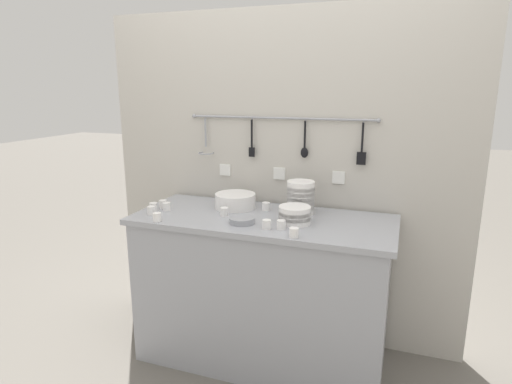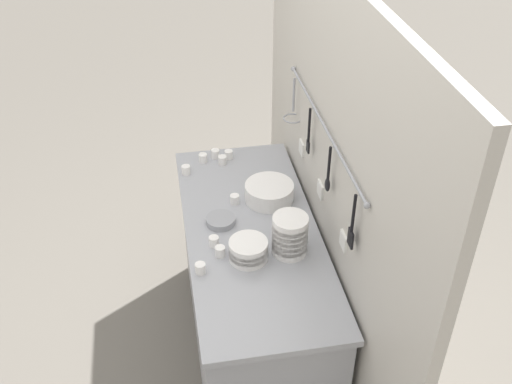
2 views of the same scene
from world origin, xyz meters
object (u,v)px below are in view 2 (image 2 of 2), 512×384
(cup_edge_far, at_px, (215,154))
(cup_centre, at_px, (222,160))
(cup_back_right, at_px, (203,158))
(cup_mid_row, at_px, (186,170))
(cup_front_right, at_px, (214,241))
(cup_back_left, at_px, (235,199))
(cup_by_caddy, at_px, (279,219))
(plate_stack, at_px, (269,192))
(bowl_stack_tall_left, at_px, (290,235))
(cup_edge_near, at_px, (229,155))
(bowl_stack_short_front, at_px, (248,250))
(cup_front_left, at_px, (220,251))
(steel_mixing_bowl, at_px, (221,220))
(cup_beside_plates, at_px, (200,268))

(cup_edge_far, bearing_deg, cup_centre, 22.71)
(cup_edge_far, xyz_separation_m, cup_back_right, (0.03, -0.07, 0.00))
(cup_centre, bearing_deg, cup_mid_row, -73.31)
(cup_front_right, distance_m, cup_back_left, 0.32)
(cup_mid_row, distance_m, cup_back_right, 0.14)
(cup_mid_row, xyz_separation_m, cup_by_caddy, (0.47, 0.38, 0.00))
(plate_stack, relative_size, cup_mid_row, 5.04)
(bowl_stack_tall_left, distance_m, cup_mid_row, 0.78)
(cup_edge_far, xyz_separation_m, cup_centre, (0.07, 0.03, 0.00))
(cup_by_caddy, height_order, cup_back_right, same)
(cup_centre, relative_size, cup_edge_near, 1.00)
(bowl_stack_short_front, distance_m, cup_by_caddy, 0.28)
(cup_front_left, height_order, cup_by_caddy, same)
(plate_stack, bearing_deg, cup_front_left, -38.23)
(steel_mixing_bowl, relative_size, cup_front_left, 2.90)
(cup_centre, relative_size, cup_back_right, 1.00)
(cup_front_left, height_order, cup_centre, same)
(cup_edge_near, bearing_deg, cup_back_right, -86.06)
(cup_front_left, bearing_deg, cup_by_caddy, 120.92)
(cup_mid_row, height_order, cup_edge_near, same)
(cup_front_left, height_order, cup_beside_plates, same)
(steel_mixing_bowl, distance_m, cup_back_left, 0.16)
(cup_back_right, bearing_deg, cup_front_left, -0.29)
(cup_back_left, distance_m, cup_beside_plates, 0.49)
(cup_mid_row, bearing_deg, bowl_stack_short_front, 16.92)
(cup_mid_row, relative_size, cup_back_right, 1.00)
(cup_back_left, distance_m, cup_back_right, 0.40)
(cup_mid_row, relative_size, cup_back_left, 1.00)
(cup_centre, distance_m, cup_back_right, 0.10)
(cup_back_right, bearing_deg, cup_centre, 68.52)
(plate_stack, relative_size, cup_centre, 5.04)
(plate_stack, relative_size, cup_back_right, 5.04)
(cup_back_left, relative_size, cup_edge_near, 1.00)
(cup_centre, xyz_separation_m, cup_back_right, (-0.04, -0.10, 0.00))
(cup_beside_plates, xyz_separation_m, cup_back_right, (-0.83, 0.10, 0.00))
(cup_edge_near, xyz_separation_m, cup_back_right, (0.01, -0.14, 0.00))
(cup_edge_far, xyz_separation_m, cup_front_right, (0.71, -0.09, 0.00))
(cup_mid_row, distance_m, cup_centre, 0.20)
(cup_by_caddy, relative_size, cup_back_right, 1.00)
(cup_back_right, bearing_deg, cup_by_caddy, 26.80)
(cup_by_caddy, distance_m, cup_edge_near, 0.60)
(bowl_stack_tall_left, height_order, cup_mid_row, bowl_stack_tall_left)
(cup_by_caddy, xyz_separation_m, cup_edge_near, (-0.58, -0.15, 0.00))
(steel_mixing_bowl, relative_size, cup_back_right, 2.90)
(cup_by_caddy, bearing_deg, cup_back_right, -153.20)
(bowl_stack_short_front, bearing_deg, cup_front_right, -128.63)
(cup_front_right, bearing_deg, cup_edge_far, 172.66)
(cup_front_right, bearing_deg, cup_edge_near, 166.91)
(cup_centre, bearing_deg, cup_beside_plates, -13.69)
(cup_mid_row, height_order, cup_centre, same)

